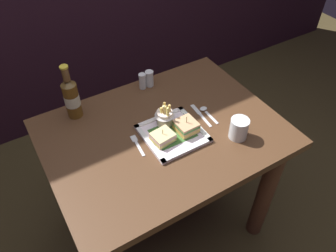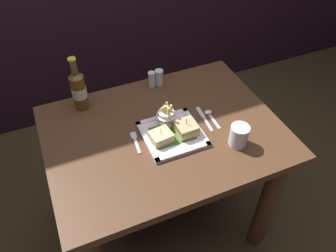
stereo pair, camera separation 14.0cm
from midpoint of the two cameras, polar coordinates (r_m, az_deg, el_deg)
The scene contains 13 objects.
ground_plane at distance 2.05m, azimuth 1.52°, elevation -16.13°, with size 6.00×6.00×0.00m, color #40351D.
dining_table at distance 1.56m, azimuth 1.92°, elevation -5.31°, with size 1.01×0.76×0.76m.
square_plate at distance 1.42m, azimuth 3.56°, elevation -1.53°, with size 0.25×0.25×0.02m.
sandwich_half_left at distance 1.37m, azimuth 1.72°, elevation -1.95°, with size 0.09×0.09×0.06m.
sandwich_half_right at distance 1.41m, azimuth 5.98°, elevation -0.51°, with size 0.09×0.09×0.08m.
fries_cup at distance 1.42m, azimuth 2.51°, elevation 1.74°, with size 0.09×0.09×0.11m.
beer_bottle at distance 1.52m, azimuth -12.48°, elevation 6.04°, with size 0.07×0.07×0.26m.
water_glass at distance 1.40m, azimuth 14.79°, elevation -1.88°, with size 0.08×0.08×0.09m.
fork at distance 1.39m, azimuth -2.72°, elevation -2.69°, with size 0.03×0.13×0.00m.
knife at distance 1.51m, azimuth 8.76°, elevation 1.30°, with size 0.03×0.17×0.00m.
spoon at distance 1.53m, azimuth 9.75°, elevation 1.82°, with size 0.04×0.13×0.01m.
salt_shaker at distance 1.65m, azimuth -0.36°, elevation 7.71°, with size 0.04×0.04×0.08m.
pepper_shaker at distance 1.67m, azimuth 0.90°, elevation 8.03°, with size 0.04×0.04×0.08m.
Camera 2 is at (-0.39, -0.95, 1.77)m, focal length 35.75 mm.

